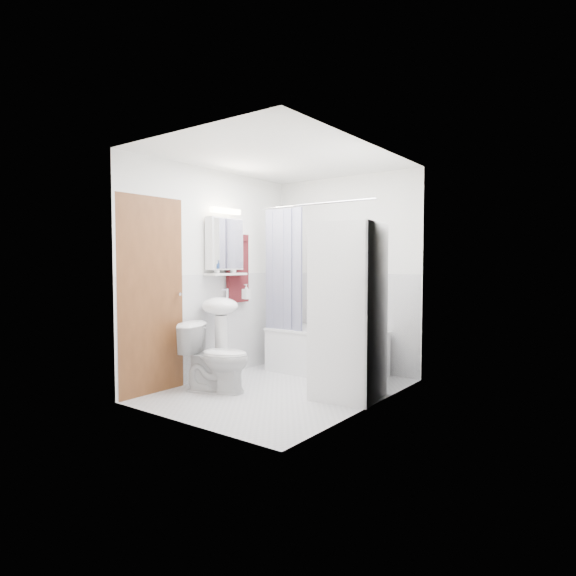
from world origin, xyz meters
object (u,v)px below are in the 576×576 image
Objects in this scene: bathtub at (326,349)px; toilet at (216,358)px; sink at (220,319)px; washer_dryer at (348,311)px.

toilet is at bearing -109.86° from bathtub.
washer_dryer is at bearing 12.90° from sink.
washer_dryer is 2.41× the size of toilet.
bathtub is at bearing 55.86° from sink.
sink is at bearing 16.54° from toilet.
toilet is (-1.20, -0.62, -0.51)m from washer_dryer.
toilet is (-0.49, -1.35, 0.06)m from bathtub.
sink reaches higher than toilet.
sink is 1.46× the size of toilet.
sink is (-0.72, -1.06, 0.41)m from bathtub.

